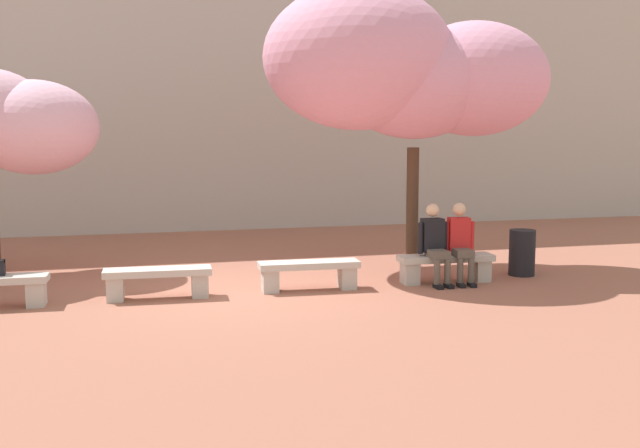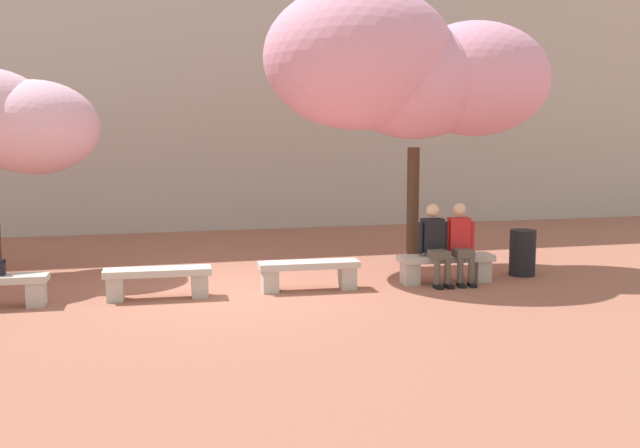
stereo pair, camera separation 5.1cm
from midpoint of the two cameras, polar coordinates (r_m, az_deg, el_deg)
ground_plane at (r=11.43m, az=-6.33°, el=-5.32°), size 100.00×100.00×0.00m
building_facade at (r=20.40m, az=-10.32°, el=13.70°), size 28.00×4.00×9.60m
stone_bench_near_west at (r=11.27m, az=-12.14°, el=-4.09°), size 1.58×0.49×0.45m
stone_bench_center at (r=11.58m, az=-0.72°, el=-3.62°), size 1.58×0.49×0.45m
stone_bench_near_east at (r=12.32m, az=9.69°, el=-3.06°), size 1.58×0.49×0.45m
person_seated_left at (r=12.11m, az=8.85°, el=-1.29°), size 0.51×0.69×1.29m
person_seated_right at (r=12.30m, az=10.77°, el=-1.20°), size 0.51×0.71×1.29m
cherry_tree_main at (r=13.31m, az=6.39°, el=11.59°), size 5.03×3.15×4.92m
trash_bin at (r=13.17m, az=15.28°, el=-2.13°), size 0.44×0.44×0.78m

